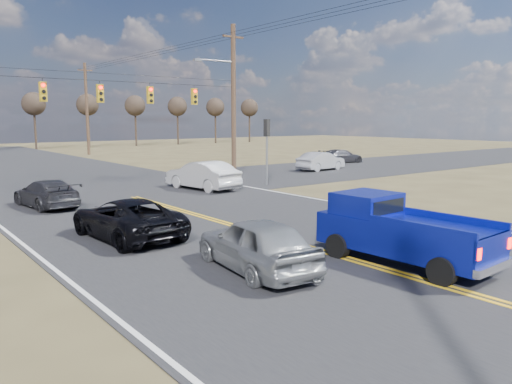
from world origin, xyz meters
TOP-DOWN VIEW (x-y plane):
  - ground at (0.00, 0.00)m, footprint 160.00×160.00m
  - road_main at (0.00, 10.00)m, footprint 14.00×120.00m
  - road_cross at (0.00, 18.00)m, footprint 120.00×12.00m
  - signal_gantry at (0.50, 17.79)m, footprint 19.60×4.83m
  - utility_poles at (0.00, 17.00)m, footprint 19.60×58.32m
  - treeline at (0.00, 26.96)m, footprint 87.00×117.80m
  - pickup_truck at (0.79, -1.34)m, footprint 2.13×4.94m
  - silver_suv at (-2.68, 0.50)m, footprint 2.21×4.38m
  - black_suv at (-3.85, 5.92)m, footprint 2.49×4.91m
  - white_car_queue at (4.26, 14.34)m, footprint 2.29×4.98m
  - dgrey_car_queue at (-4.28, 13.65)m, footprint 2.15×4.43m
  - cross_car_east_near at (17.01, 17.77)m, footprint 2.02×4.46m
  - cross_car_east_far at (23.12, 21.26)m, footprint 2.04×4.40m

SIDE VIEW (x-z plane):
  - ground at x=0.00m, z-range 0.00..0.00m
  - road_main at x=0.00m, z-range -0.01..0.01m
  - road_cross at x=0.00m, z-range -0.01..0.01m
  - dgrey_car_queue at x=-4.28m, z-range 0.00..1.24m
  - cross_car_east_far at x=23.12m, z-range 0.00..1.24m
  - black_suv at x=-3.85m, z-range 0.00..1.33m
  - cross_car_east_near at x=17.01m, z-range 0.00..1.42m
  - silver_suv at x=-2.68m, z-range 0.00..1.43m
  - white_car_queue at x=4.26m, z-range 0.00..1.58m
  - pickup_truck at x=0.79m, z-range -0.03..1.80m
  - signal_gantry at x=0.50m, z-range 0.06..10.06m
  - utility_poles at x=0.00m, z-range 0.23..10.23m
  - treeline at x=0.00m, z-range 2.00..9.40m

